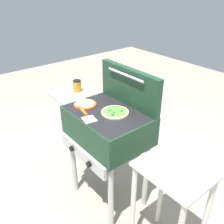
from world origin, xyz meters
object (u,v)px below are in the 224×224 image
at_px(pizza_veggie, 115,112).
at_px(sauce_jar, 77,86).
at_px(grill, 107,127).
at_px(pizza_cheese, 85,104).
at_px(spatula, 85,114).
at_px(prep_table, 171,196).

height_order(pizza_veggie, sauce_jar, sauce_jar).
relative_size(grill, pizza_cheese, 5.24).
xyz_separation_m(spatula, prep_table, (0.72, 0.16, -0.35)).
distance_m(grill, prep_table, 0.70).
bearing_deg(pizza_cheese, pizza_veggie, 21.69).
distance_m(pizza_veggie, sauce_jar, 0.53).
bearing_deg(pizza_veggie, sauce_jar, -179.85).
relative_size(pizza_cheese, sauce_jar, 1.75).
relative_size(pizza_cheese, prep_table, 0.23).
xyz_separation_m(grill, prep_table, (0.67, 0.00, -0.20)).
distance_m(grill, pizza_veggie, 0.17).
xyz_separation_m(pizza_cheese, spatula, (0.14, -0.09, -0.00)).
bearing_deg(grill, spatula, -107.58).
relative_size(sauce_jar, prep_table, 0.13).
bearing_deg(pizza_veggie, prep_table, -2.74).
bearing_deg(spatula, sauce_jar, 155.09).
bearing_deg(spatula, grill, 72.42).
distance_m(grill, pizza_cheese, 0.25).
xyz_separation_m(pizza_veggie, sauce_jar, (-0.53, -0.00, 0.04)).
bearing_deg(prep_table, pizza_cheese, -175.27).
bearing_deg(spatula, prep_table, 12.81).
bearing_deg(pizza_cheese, grill, 19.34).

